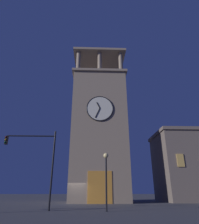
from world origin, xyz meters
name	(u,v)px	position (x,y,z in m)	size (l,w,h in m)	color
ground_plane	(76,204)	(0.00, 0.00, 0.00)	(200.00, 200.00, 0.00)	#424247
clocktower	(99,132)	(-2.96, -4.21, 10.44)	(8.99, 8.27, 26.70)	gray
traffic_signal_mid	(38,155)	(2.91, 9.05, 4.46)	(4.57, 0.41, 6.66)	black
street_lamp	(106,169)	(-3.11, 9.81, 3.22)	(0.44, 0.44, 4.55)	black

